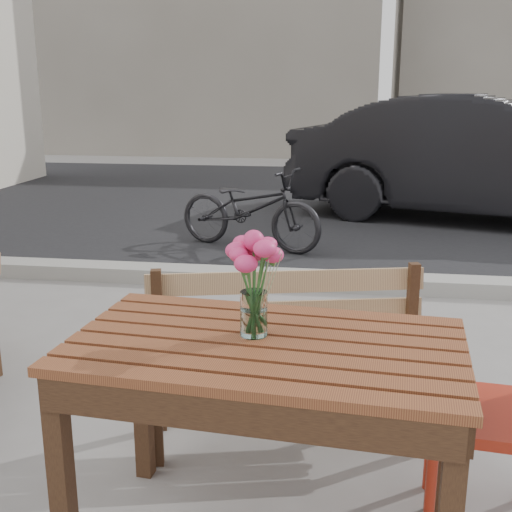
{
  "coord_description": "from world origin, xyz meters",
  "views": [
    {
      "loc": [
        0.45,
        -1.95,
        1.56
      ],
      "look_at": [
        0.16,
        0.05,
        1.03
      ],
      "focal_mm": 45.0,
      "sensor_mm": 36.0,
      "label": 1
    }
  ],
  "objects_px": {
    "main_vase": "(254,271)",
    "bicycle": "(250,208)",
    "parked_car": "(484,158)",
    "main_table": "(265,377)"
  },
  "relations": [
    {
      "from": "main_table",
      "to": "parked_car",
      "type": "relative_size",
      "value": 0.29
    },
    {
      "from": "main_table",
      "to": "bicycle",
      "type": "height_order",
      "value": "bicycle"
    },
    {
      "from": "parked_car",
      "to": "bicycle",
      "type": "relative_size",
      "value": 2.94
    },
    {
      "from": "bicycle",
      "to": "parked_car",
      "type": "bearing_deg",
      "value": -35.63
    },
    {
      "from": "parked_car",
      "to": "bicycle",
      "type": "xyz_separation_m",
      "value": [
        -2.54,
        -1.79,
        -0.34
      ]
    },
    {
      "from": "parked_car",
      "to": "main_vase",
      "type": "bearing_deg",
      "value": 178.58
    },
    {
      "from": "main_vase",
      "to": "bicycle",
      "type": "relative_size",
      "value": 0.23
    },
    {
      "from": "parked_car",
      "to": "main_table",
      "type": "bearing_deg",
      "value": 179.09
    },
    {
      "from": "main_table",
      "to": "main_vase",
      "type": "distance_m",
      "value": 0.35
    },
    {
      "from": "main_vase",
      "to": "parked_car",
      "type": "bearing_deg",
      "value": 72.72
    }
  ]
}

